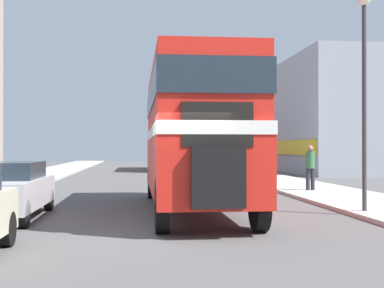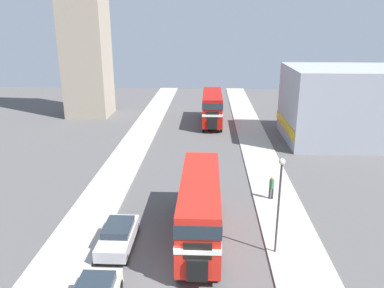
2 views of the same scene
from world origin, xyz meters
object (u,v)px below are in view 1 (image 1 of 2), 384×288
Objects in this scene: double_decker_bus at (192,127)px; car_parked_mid at (6,189)px; bus_distant at (168,140)px; street_lamp at (364,68)px; pedestrian_walking at (310,165)px.

car_parked_mid is (-4.92, -1.22, -1.66)m from double_decker_bus.
street_lamp is at bearing -83.20° from bus_distant.
street_lamp reaches higher than double_decker_bus.
street_lamp is (9.40, -0.31, 3.20)m from car_parked_mid.
pedestrian_walking is at bearing 83.24° from street_lamp.
double_decker_bus is 7.75m from pedestrian_walking.
street_lamp is at bearing -1.90° from car_parked_mid.
bus_distant is 1.75× the size of street_lamp.
car_parked_mid is 12.24m from pedestrian_walking.
car_parked_mid is at bearing -101.24° from bus_distant.
bus_distant is at bearing 88.10° from double_decker_bus.
pedestrian_walking is at bearing -79.09° from bus_distant.
double_decker_bus reaches higher than pedestrian_walking.
street_lamp reaches higher than bus_distant.
double_decker_bus is at bearing -134.06° from pedestrian_walking.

